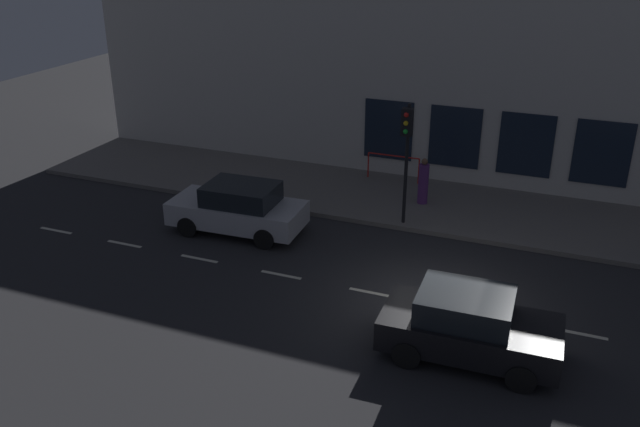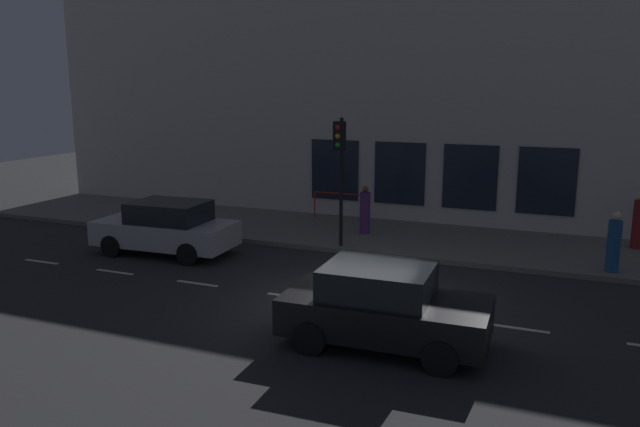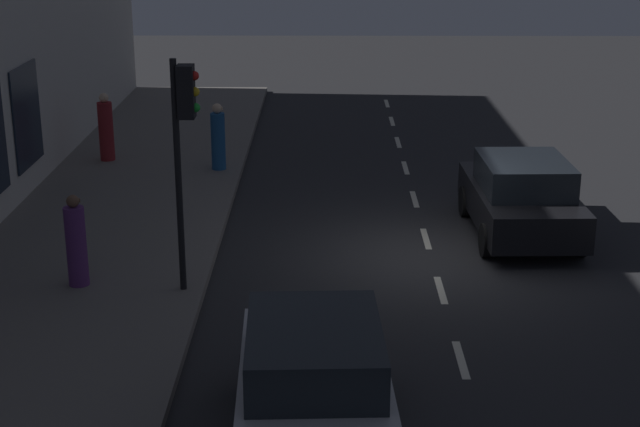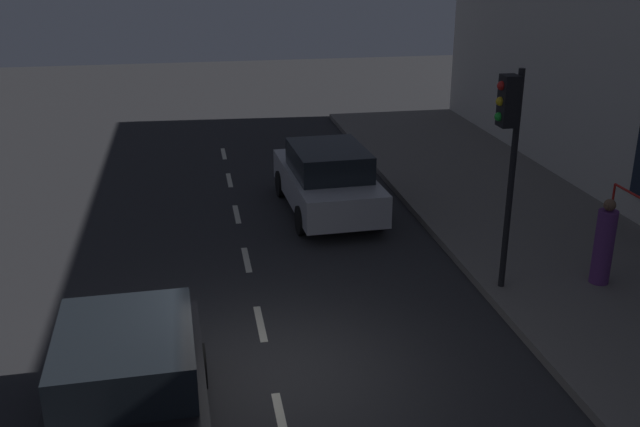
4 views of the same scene
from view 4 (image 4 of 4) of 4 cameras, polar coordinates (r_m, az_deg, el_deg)
ground_plane at (r=10.68m, az=-3.82°, el=-12.81°), size 60.00×60.00×0.00m
lane_centre_line at (r=9.86m, az=-3.10°, el=-15.95°), size 0.12×27.20×0.01m
traffic_light at (r=12.30m, az=14.69°, el=6.31°), size 0.45×0.32×3.85m
parked_car_0 at (r=16.57m, az=0.58°, el=2.72°), size 2.04×4.22×1.58m
parked_car_1 at (r=9.24m, az=-14.85°, el=-13.57°), size 2.02×3.94×1.58m
pedestrian_0 at (r=13.69m, az=21.51°, el=-2.31°), size 0.47×0.47×1.58m
red_railing at (r=15.79m, az=23.98°, el=0.25°), size 0.05×1.97×0.97m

